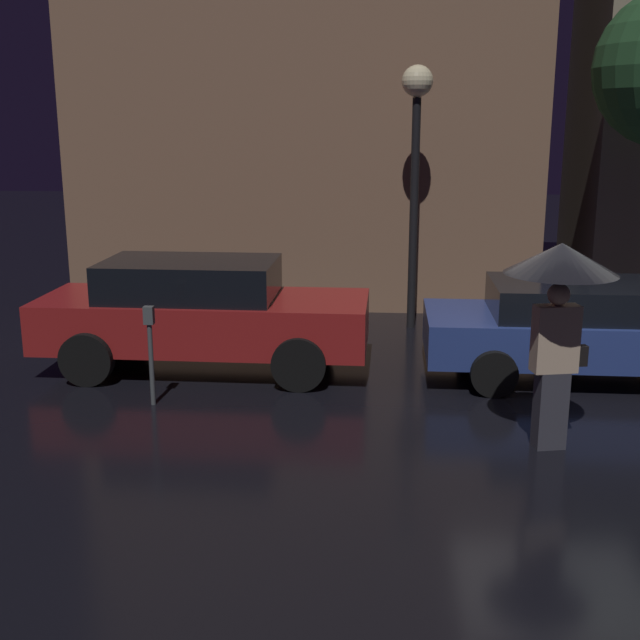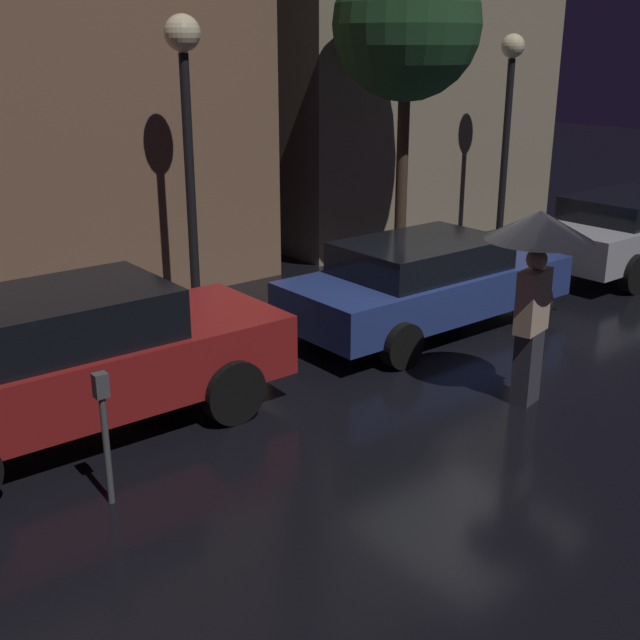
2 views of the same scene
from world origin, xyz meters
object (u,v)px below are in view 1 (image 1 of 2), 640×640
parked_car_blue (585,328)px  pedestrian_with_umbrella (559,286)px  street_lamp_near (416,132)px  parking_meter (150,344)px  parked_car_red (201,312)px

parked_car_blue → pedestrian_with_umbrella: (-0.94, -2.51, 1.08)m
parked_car_blue → pedestrian_with_umbrella: bearing=-110.3°
pedestrian_with_umbrella → street_lamp_near: size_ratio=0.52×
parking_meter → parked_car_blue: bearing=15.2°
parked_car_red → parking_meter: size_ratio=3.66×
parked_car_blue → street_lamp_near: 4.31m
parked_car_blue → parked_car_red: bearing=-179.6°
parked_car_red → pedestrian_with_umbrella: (4.36, -2.50, 0.96)m
parking_meter → street_lamp_near: street_lamp_near is taller
pedestrian_with_umbrella → street_lamp_near: bearing=92.5°
parking_meter → street_lamp_near: 5.86m
street_lamp_near → pedestrian_with_umbrella: bearing=-75.5°
pedestrian_with_umbrella → parking_meter: 4.86m
pedestrian_with_umbrella → parking_meter: pedestrian_with_umbrella is taller
pedestrian_with_umbrella → parked_car_red: bearing=138.2°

